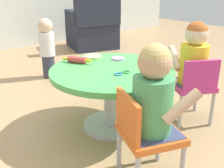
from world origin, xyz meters
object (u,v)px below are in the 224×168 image
object	(u,v)px
craft_scissors	(146,77)
toddler_standing	(47,47)
child_chair_left	(145,134)
seated_child_left	(154,93)
rolling_pin	(77,60)
craft_table	(112,83)
seated_child_right	(194,56)
child_chair_right	(193,86)
armchair_dark	(93,29)

from	to	relation	value
craft_scissors	toddler_standing	bearing A→B (deg)	85.60
child_chair_left	seated_child_left	distance (m)	0.23
toddler_standing	seated_child_left	bearing A→B (deg)	-101.78
toddler_standing	rolling_pin	xyz separation A→B (m)	(-0.29, -1.05, 0.13)
craft_table	seated_child_right	xyz separation A→B (m)	(0.55, -0.31, 0.17)
child_chair_left	seated_child_right	size ratio (longest dim) A/B	1.05
seated_child_left	child_chair_right	world-z (taller)	seated_child_left
child_chair_left	toddler_standing	size ratio (longest dim) A/B	0.80
child_chair_right	seated_child_right	distance (m)	0.23
craft_table	child_chair_left	bearing A→B (deg)	-114.34
craft_table	child_chair_right	size ratio (longest dim) A/B	1.67
seated_child_left	rolling_pin	distance (m)	0.88
craft_table	armchair_dark	bearing A→B (deg)	56.51
rolling_pin	child_chair_right	bearing A→B (deg)	-44.37
craft_table	rolling_pin	xyz separation A→B (m)	(-0.11, 0.28, 0.14)
child_chair_left	rolling_pin	bearing A→B (deg)	80.11
rolling_pin	craft_table	bearing A→B (deg)	-68.75
toddler_standing	child_chair_right	bearing A→B (deg)	-78.21
child_chair_right	rolling_pin	xyz separation A→B (m)	(-0.64, 0.62, 0.19)
rolling_pin	craft_scissors	distance (m)	0.59
craft_scissors	child_chair_left	bearing A→B (deg)	-137.25
toddler_standing	craft_scissors	world-z (taller)	toddler_standing
craft_table	seated_child_right	bearing A→B (deg)	-29.23
child_chair_left	seated_child_left	size ratio (longest dim) A/B	1.05
seated_child_right	child_chair_left	bearing A→B (deg)	-161.74
toddler_standing	craft_scissors	distance (m)	1.62
seated_child_left	seated_child_right	distance (m)	0.82
rolling_pin	toddler_standing	bearing A→B (deg)	74.64
craft_table	toddler_standing	xyz separation A→B (m)	(0.18, 1.33, 0.00)
craft_scissors	craft_table	bearing A→B (deg)	100.84
seated_child_left	craft_table	bearing A→B (deg)	69.30
seated_child_left	craft_scissors	bearing A→B (deg)	47.76
seated_child_right	toddler_standing	distance (m)	1.69
child_chair_left	armchair_dark	bearing A→B (deg)	58.30
child_chair_left	craft_table	bearing A→B (deg)	65.66
child_chair_left	toddler_standing	distance (m)	1.95
seated_child_right	rolling_pin	world-z (taller)	seated_child_right
toddler_standing	rolling_pin	distance (m)	1.10
armchair_dark	child_chair_left	bearing A→B (deg)	-121.70
rolling_pin	craft_scissors	size ratio (longest dim) A/B	1.56
child_chair_right	craft_scissors	xyz separation A→B (m)	(-0.47, 0.06, 0.17)
child_chair_right	seated_child_left	bearing A→B (deg)	-161.84
child_chair_right	toddler_standing	xyz separation A→B (m)	(-0.35, 1.67, 0.05)
child_chair_right	armchair_dark	bearing A→B (deg)	70.24
craft_table	armchair_dark	xyz separation A→B (m)	(1.42, 2.15, -0.05)
seated_child_right	toddler_standing	bearing A→B (deg)	102.69
child_chair_right	toddler_standing	bearing A→B (deg)	101.79
craft_scissors	seated_child_right	bearing A→B (deg)	-2.72
child_chair_right	craft_table	bearing A→B (deg)	147.12
seated_child_left	craft_scissors	xyz separation A→B (m)	(0.28, 0.30, -0.06)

